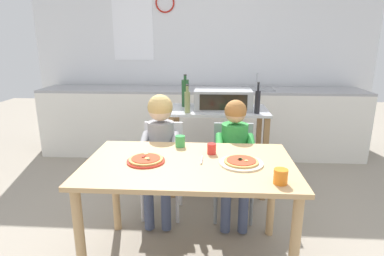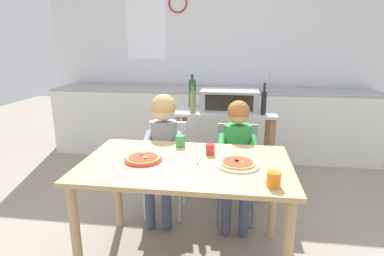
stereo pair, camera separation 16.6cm
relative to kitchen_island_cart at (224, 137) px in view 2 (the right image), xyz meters
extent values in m
plane|color=gray|center=(-0.21, -0.13, -0.57)|extent=(10.42, 10.42, 0.00)
cube|color=silver|center=(-0.21, 1.49, 0.78)|extent=(4.74, 0.12, 2.70)
cube|color=white|center=(-1.18, 1.43, 1.08)|extent=(0.56, 0.01, 0.80)
torus|color=red|center=(-0.72, 1.42, 1.44)|extent=(0.26, 0.02, 0.26)
cube|color=silver|center=(-0.21, 1.08, -0.13)|extent=(4.26, 0.60, 0.87)
cube|color=#9E9EA3|center=(-0.21, 1.08, 0.31)|extent=(4.26, 0.60, 0.03)
cube|color=gray|center=(0.53, 1.08, 0.33)|extent=(0.40, 0.33, 0.02)
cylinder|color=#B7BABF|center=(0.53, 1.20, 0.43)|extent=(0.02, 0.02, 0.20)
cube|color=#B7BABF|center=(0.00, 0.00, 0.28)|extent=(0.97, 0.54, 0.02)
cube|color=olive|center=(0.00, 0.00, -0.27)|extent=(0.89, 0.50, 0.02)
cube|color=olive|center=(-0.45, -0.23, -0.15)|extent=(0.05, 0.05, 0.84)
cube|color=olive|center=(0.45, -0.23, -0.15)|extent=(0.05, 0.05, 0.84)
cube|color=olive|center=(-0.45, 0.23, -0.15)|extent=(0.05, 0.05, 0.84)
cube|color=olive|center=(0.45, 0.23, -0.15)|extent=(0.05, 0.05, 0.84)
cube|color=#999BA0|center=(0.04, 0.00, 0.39)|extent=(0.56, 0.33, 0.20)
cube|color=black|center=(0.04, -0.16, 0.39)|extent=(0.45, 0.01, 0.15)
cylinder|color=black|center=(0.23, -0.17, 0.33)|extent=(0.02, 0.01, 0.02)
cylinder|color=black|center=(0.36, -0.17, 0.40)|extent=(0.05, 0.05, 0.21)
cylinder|color=black|center=(0.36, -0.17, 0.54)|extent=(0.02, 0.02, 0.07)
cylinder|color=black|center=(0.36, -0.17, 0.58)|extent=(0.02, 0.02, 0.01)
cylinder|color=#1E4723|center=(-0.34, 0.11, 0.43)|extent=(0.07, 0.07, 0.28)
cylinder|color=#1E4723|center=(-0.34, 0.11, 0.59)|extent=(0.03, 0.03, 0.04)
cylinder|color=black|center=(-0.34, 0.11, 0.62)|extent=(0.03, 0.03, 0.01)
cylinder|color=olive|center=(-0.30, -0.19, 0.39)|extent=(0.05, 0.05, 0.20)
cylinder|color=olive|center=(-0.30, -0.19, 0.52)|extent=(0.03, 0.03, 0.06)
cylinder|color=black|center=(-0.30, -0.19, 0.55)|extent=(0.03, 0.03, 0.01)
cube|color=tan|center=(-0.21, -1.17, 0.17)|extent=(1.37, 0.83, 0.03)
cylinder|color=tan|center=(-0.84, -1.53, -0.21)|extent=(0.06, 0.06, 0.72)
cylinder|color=tan|center=(0.41, -1.53, -0.21)|extent=(0.06, 0.06, 0.72)
cylinder|color=tan|center=(-0.84, -0.82, -0.21)|extent=(0.06, 0.06, 0.72)
cylinder|color=tan|center=(0.41, -0.82, -0.21)|extent=(0.06, 0.06, 0.72)
cube|color=silver|center=(-0.50, -0.56, -0.13)|extent=(0.36, 0.36, 0.04)
cube|color=silver|center=(-0.50, -0.40, 0.06)|extent=(0.34, 0.03, 0.38)
cylinder|color=silver|center=(-0.35, -0.71, -0.35)|extent=(0.03, 0.03, 0.42)
cylinder|color=silver|center=(-0.65, -0.71, -0.35)|extent=(0.03, 0.03, 0.42)
cylinder|color=silver|center=(-0.35, -0.41, -0.35)|extent=(0.03, 0.03, 0.42)
cylinder|color=silver|center=(-0.65, -0.41, -0.35)|extent=(0.03, 0.03, 0.42)
cube|color=gray|center=(0.13, -0.56, -0.13)|extent=(0.36, 0.36, 0.04)
cube|color=gray|center=(0.13, -0.40, 0.06)|extent=(0.34, 0.03, 0.38)
cylinder|color=gray|center=(0.28, -0.71, -0.35)|extent=(0.03, 0.03, 0.42)
cylinder|color=gray|center=(-0.02, -0.71, -0.35)|extent=(0.03, 0.03, 0.42)
cylinder|color=gray|center=(0.28, -0.41, -0.35)|extent=(0.03, 0.03, 0.42)
cylinder|color=gray|center=(-0.02, -0.41, -0.35)|extent=(0.03, 0.03, 0.42)
cube|color=#424C6B|center=(-0.43, -0.70, -0.09)|extent=(0.10, 0.30, 0.10)
cylinder|color=#424C6B|center=(-0.43, -0.83, -0.33)|extent=(0.08, 0.08, 0.44)
cube|color=#424C6B|center=(-0.57, -0.70, -0.09)|extent=(0.10, 0.30, 0.10)
cylinder|color=#424C6B|center=(-0.57, -0.83, -0.33)|extent=(0.08, 0.08, 0.44)
cylinder|color=gray|center=(-0.37, -0.66, 0.14)|extent=(0.06, 0.26, 0.15)
cylinder|color=gray|center=(-0.63, -0.66, 0.14)|extent=(0.06, 0.26, 0.15)
cylinder|color=gray|center=(-0.50, -0.56, 0.10)|extent=(0.22, 0.22, 0.38)
sphere|color=beige|center=(-0.50, -0.56, 0.40)|extent=(0.20, 0.20, 0.20)
sphere|color=tan|center=(-0.50, -0.56, 0.42)|extent=(0.21, 0.21, 0.21)
cube|color=#424C6B|center=(0.20, -0.70, -0.09)|extent=(0.10, 0.30, 0.10)
cylinder|color=#424C6B|center=(0.20, -0.83, -0.33)|extent=(0.08, 0.08, 0.44)
cube|color=#424C6B|center=(0.06, -0.70, -0.09)|extent=(0.10, 0.30, 0.10)
cylinder|color=#424C6B|center=(0.06, -0.83, -0.33)|extent=(0.08, 0.08, 0.44)
cylinder|color=green|center=(0.26, -0.66, 0.13)|extent=(0.06, 0.26, 0.15)
cylinder|color=green|center=(0.00, -0.66, 0.13)|extent=(0.06, 0.26, 0.15)
cylinder|color=green|center=(0.13, -0.56, 0.10)|extent=(0.22, 0.22, 0.37)
sphere|color=tan|center=(0.13, -0.56, 0.38)|extent=(0.17, 0.17, 0.17)
sphere|color=#9E6633|center=(0.13, -0.56, 0.40)|extent=(0.18, 0.18, 0.18)
cylinder|color=red|center=(-0.50, -1.18, 0.19)|extent=(0.25, 0.25, 0.01)
cylinder|color=tan|center=(-0.50, -1.18, 0.20)|extent=(0.22, 0.22, 0.01)
cylinder|color=#B23D23|center=(-0.50, -1.18, 0.21)|extent=(0.19, 0.19, 0.00)
cylinder|color=maroon|center=(-0.52, -1.17, 0.21)|extent=(0.02, 0.02, 0.01)
cylinder|color=#DBC666|center=(-0.49, -1.20, 0.21)|extent=(0.03, 0.03, 0.01)
cylinder|color=maroon|center=(-0.51, -1.15, 0.21)|extent=(0.02, 0.02, 0.01)
cylinder|color=#563319|center=(-0.47, -1.22, 0.21)|extent=(0.02, 0.02, 0.01)
cylinder|color=#DBC666|center=(-0.51, -1.12, 0.21)|extent=(0.03, 0.03, 0.01)
cylinder|color=beige|center=(0.13, -1.18, 0.19)|extent=(0.28, 0.28, 0.01)
cylinder|color=tan|center=(0.13, -1.18, 0.20)|extent=(0.22, 0.22, 0.01)
cylinder|color=#B23D23|center=(0.13, -1.18, 0.21)|extent=(0.19, 0.19, 0.00)
cylinder|color=#563319|center=(0.12, -1.18, 0.21)|extent=(0.03, 0.03, 0.01)
cylinder|color=#DBC666|center=(0.16, -1.20, 0.21)|extent=(0.02, 0.02, 0.01)
cylinder|color=#386628|center=(0.12, -1.17, 0.21)|extent=(0.03, 0.03, 0.01)
cylinder|color=#563319|center=(0.12, -1.19, 0.21)|extent=(0.02, 0.02, 0.01)
cylinder|color=green|center=(-0.30, -0.86, 0.22)|extent=(0.07, 0.07, 0.08)
cylinder|color=orange|center=(0.32, -1.46, 0.23)|extent=(0.08, 0.08, 0.09)
cylinder|color=red|center=(-0.07, -1.00, 0.22)|extent=(0.06, 0.06, 0.08)
cylinder|color=#B7BABF|center=(-0.13, -1.14, 0.19)|extent=(0.01, 0.14, 0.01)
camera|label=1|loc=(-0.07, -3.12, 0.96)|focal=29.72mm
camera|label=2|loc=(0.09, -3.10, 0.96)|focal=29.72mm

